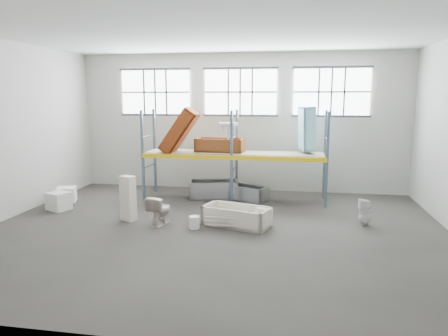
% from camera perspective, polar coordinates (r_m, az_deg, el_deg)
% --- Properties ---
extents(floor, '(12.00, 10.00, 0.10)m').
position_cam_1_polar(floor, '(10.91, -1.36, -8.86)').
color(floor, '#423D39').
rests_on(floor, ground).
extents(ceiling, '(12.00, 10.00, 0.10)m').
position_cam_1_polar(ceiling, '(10.46, -1.48, 18.65)').
color(ceiling, silver).
rests_on(ceiling, ground).
extents(wall_back, '(12.00, 0.10, 5.00)m').
position_cam_1_polar(wall_back, '(15.35, 2.28, 6.27)').
color(wall_back, '#B6B3A9').
rests_on(wall_back, ground).
extents(wall_front, '(12.00, 0.10, 5.00)m').
position_cam_1_polar(wall_front, '(5.55, -11.64, -0.10)').
color(wall_front, '#A4A198').
rests_on(wall_front, ground).
extents(window_left, '(2.60, 0.04, 1.60)m').
position_cam_1_polar(window_left, '(15.96, -9.40, 10.23)').
color(window_left, white).
rests_on(window_left, wall_back).
extents(window_mid, '(2.60, 0.04, 1.60)m').
position_cam_1_polar(window_mid, '(15.21, 2.25, 10.38)').
color(window_mid, white).
rests_on(window_mid, wall_back).
extents(window_right, '(2.60, 0.04, 1.60)m').
position_cam_1_polar(window_right, '(15.13, 14.55, 10.09)').
color(window_right, white).
rests_on(window_right, wall_back).
extents(rack_upright_la, '(0.08, 0.08, 3.00)m').
position_cam_1_polar(rack_upright_la, '(14.11, -11.11, 1.70)').
color(rack_upright_la, slate).
rests_on(rack_upright_la, floor).
extents(rack_upright_lb, '(0.08, 0.08, 3.00)m').
position_cam_1_polar(rack_upright_lb, '(15.22, -9.50, 2.33)').
color(rack_upright_lb, slate).
rests_on(rack_upright_lb, floor).
extents(rack_upright_ma, '(0.08, 0.08, 3.00)m').
position_cam_1_polar(rack_upright_ma, '(13.34, 1.03, 1.43)').
color(rack_upright_ma, slate).
rests_on(rack_upright_ma, floor).
extents(rack_upright_mb, '(0.08, 0.08, 3.00)m').
position_cam_1_polar(rack_upright_mb, '(14.51, 1.76, 2.10)').
color(rack_upright_mb, slate).
rests_on(rack_upright_mb, floor).
extents(rack_upright_ra, '(0.08, 0.08, 3.00)m').
position_cam_1_polar(rack_upright_ra, '(13.22, 13.99, 1.06)').
color(rack_upright_ra, slate).
rests_on(rack_upright_ra, floor).
extents(rack_upright_rb, '(0.08, 0.08, 3.00)m').
position_cam_1_polar(rack_upright_rb, '(14.40, 13.66, 1.77)').
color(rack_upright_rb, slate).
rests_on(rack_upright_rb, floor).
extents(rack_beam_front, '(6.00, 0.10, 0.14)m').
position_cam_1_polar(rack_beam_front, '(13.34, 1.03, 1.43)').
color(rack_beam_front, yellow).
rests_on(rack_beam_front, floor).
extents(rack_beam_back, '(6.00, 0.10, 0.14)m').
position_cam_1_polar(rack_beam_back, '(14.51, 1.76, 2.10)').
color(rack_beam_back, yellow).
rests_on(rack_beam_back, floor).
extents(shelf_deck, '(5.90, 1.10, 0.03)m').
position_cam_1_polar(shelf_deck, '(13.91, 1.41, 2.11)').
color(shelf_deck, gray).
rests_on(shelf_deck, floor).
extents(wet_patch, '(1.80, 1.80, 0.00)m').
position_cam_1_polar(wet_patch, '(13.44, 0.88, -5.03)').
color(wet_patch, black).
rests_on(wet_patch, floor).
extents(bathtub_beige, '(1.93, 1.30, 0.52)m').
position_cam_1_polar(bathtub_beige, '(11.25, 1.75, -6.62)').
color(bathtub_beige, beige).
rests_on(bathtub_beige, floor).
extents(cistern_spare, '(0.50, 0.36, 0.43)m').
position_cam_1_polar(cistern_spare, '(11.21, 5.47, -6.61)').
color(cistern_spare, beige).
rests_on(cistern_spare, bathtub_beige).
extents(sink_in_tub, '(0.41, 0.41, 0.14)m').
position_cam_1_polar(sink_in_tub, '(11.30, 1.24, -7.08)').
color(sink_in_tub, beige).
rests_on(sink_in_tub, bathtub_beige).
extents(toilet_beige, '(0.61, 0.87, 0.80)m').
position_cam_1_polar(toilet_beige, '(11.44, -8.79, -5.72)').
color(toilet_beige, beige).
rests_on(toilet_beige, floor).
extents(cistern_tall, '(0.48, 0.41, 1.27)m').
position_cam_1_polar(cistern_tall, '(11.90, -13.05, -4.09)').
color(cistern_tall, beige).
rests_on(cistern_tall, floor).
extents(toilet_white, '(0.36, 0.35, 0.73)m').
position_cam_1_polar(toilet_white, '(11.89, 18.82, -5.74)').
color(toilet_white, white).
rests_on(toilet_white, floor).
extents(steel_tub_left, '(1.76, 1.08, 0.60)m').
position_cam_1_polar(steel_tub_left, '(14.24, -1.43, -2.95)').
color(steel_tub_left, '#9E9FA5').
rests_on(steel_tub_left, floor).
extents(steel_tub_right, '(1.47, 1.12, 0.49)m').
position_cam_1_polar(steel_tub_right, '(13.98, 3.23, -3.43)').
color(steel_tub_right, '#B1B5B9').
rests_on(steel_tub_right, floor).
extents(rust_tub_flat, '(1.67, 0.88, 0.45)m').
position_cam_1_polar(rust_tub_flat, '(14.07, -0.57, 3.18)').
color(rust_tub_flat, brown).
rests_on(rust_tub_flat, shelf_deck).
extents(rust_tub_tilted, '(1.32, 0.77, 1.61)m').
position_cam_1_polar(rust_tub_tilted, '(14.00, -6.13, 5.05)').
color(rust_tub_tilted, maroon).
rests_on(rust_tub_tilted, shelf_deck).
extents(sink_on_shelf, '(0.67, 0.55, 0.56)m').
position_cam_1_polar(sink_on_shelf, '(13.52, 0.57, 4.08)').
color(sink_on_shelf, silver).
rests_on(sink_on_shelf, rust_tub_flat).
extents(blue_tub_upright, '(0.63, 0.77, 1.45)m').
position_cam_1_polar(blue_tub_upright, '(13.88, 11.31, 5.29)').
color(blue_tub_upright, '#8ED7F1').
rests_on(blue_tub_upright, shelf_deck).
extents(bucket, '(0.30, 0.30, 0.33)m').
position_cam_1_polar(bucket, '(11.06, -4.09, -7.45)').
color(bucket, white).
rests_on(bucket, floor).
extents(carton_near, '(0.79, 0.74, 0.54)m').
position_cam_1_polar(carton_near, '(13.75, -21.77, -4.24)').
color(carton_near, silver).
rests_on(carton_near, floor).
extents(carton_far, '(0.76, 0.76, 0.48)m').
position_cam_1_polar(carton_far, '(14.69, -20.82, -3.44)').
color(carton_far, white).
rests_on(carton_far, floor).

